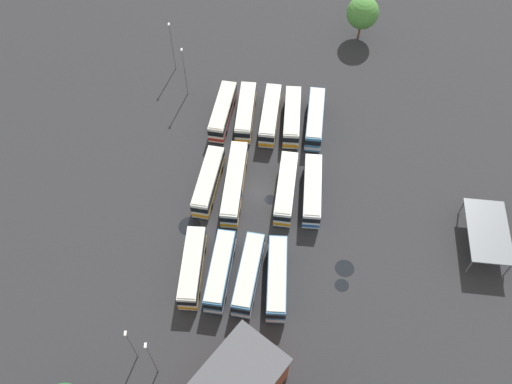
% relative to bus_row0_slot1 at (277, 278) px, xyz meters
% --- Properties ---
extents(ground_plane, '(106.73, 106.73, 0.00)m').
position_rel_bus_row0_slot1_xyz_m(ground_plane, '(15.15, 1.71, -1.87)').
color(ground_plane, '#28282B').
extents(bus_row0_slot1, '(11.37, 3.40, 3.54)m').
position_rel_bus_row0_slot1_xyz_m(bus_row0_slot1, '(0.00, 0.00, 0.00)').
color(bus_row0_slot1, teal).
rests_on(bus_row0_slot1, ground_plane).
extents(bus_row0_slot2, '(11.35, 4.80, 3.54)m').
position_rel_bus_row0_slot1_xyz_m(bus_row0_slot2, '(0.70, 3.69, -0.00)').
color(bus_row0_slot2, teal).
rests_on(bus_row0_slot2, ground_plane).
extents(bus_row0_slot3, '(11.20, 4.35, 3.54)m').
position_rel_bus_row0_slot1_xyz_m(bus_row0_slot3, '(1.32, 7.43, -0.00)').
color(bus_row0_slot3, teal).
rests_on(bus_row0_slot3, ground_plane).
extents(bus_row0_slot4, '(11.08, 3.50, 3.54)m').
position_rel_bus_row0_slot1_xyz_m(bus_row0_slot4, '(1.96, 11.14, -0.00)').
color(bus_row0_slot4, silver).
rests_on(bus_row0_slot4, ground_plane).
extents(bus_row1_slot0, '(11.47, 3.80, 3.54)m').
position_rel_bus_row0_slot1_xyz_m(bus_row1_slot0, '(13.96, -5.94, 0.00)').
color(bus_row1_slot0, silver).
rests_on(bus_row1_slot0, ground_plane).
extents(bus_row1_slot1, '(11.74, 4.36, 3.54)m').
position_rel_bus_row0_slot1_xyz_m(bus_row1_slot1, '(14.46, -2.13, 0.00)').
color(bus_row1_slot1, silver).
rests_on(bus_row1_slot1, ground_plane).
extents(bus_row1_slot3, '(13.88, 4.28, 3.54)m').
position_rel_bus_row0_slot1_xyz_m(bus_row1_slot3, '(15.56, 5.41, 0.00)').
color(bus_row1_slot3, silver).
rests_on(bus_row1_slot3, ground_plane).
extents(bus_row1_slot4, '(11.50, 4.83, 3.54)m').
position_rel_bus_row0_slot1_xyz_m(bus_row1_slot4, '(16.09, 9.26, 0.00)').
color(bus_row1_slot4, silver).
rests_on(bus_row1_slot4, ground_plane).
extents(bus_row2_slot0, '(11.56, 4.25, 3.54)m').
position_rel_bus_row0_slot1_xyz_m(bus_row2_slot0, '(28.11, -7.70, 0.00)').
color(bus_row2_slot0, teal).
rests_on(bus_row2_slot0, ground_plane).
extents(bus_row2_slot1, '(11.16, 3.68, 3.54)m').
position_rel_bus_row0_slot1_xyz_m(bus_row2_slot1, '(28.68, -4.04, -0.00)').
color(bus_row2_slot1, silver).
rests_on(bus_row2_slot1, ground_plane).
extents(bus_row2_slot2, '(11.63, 4.28, 3.54)m').
position_rel_bus_row0_slot1_xyz_m(bus_row2_slot2, '(29.15, -0.52, 0.00)').
color(bus_row2_slot2, silver).
rests_on(bus_row2_slot2, ground_plane).
extents(bus_row2_slot3, '(11.23, 3.81, 3.54)m').
position_rel_bus_row0_slot1_xyz_m(bus_row2_slot3, '(29.93, 3.44, -0.00)').
color(bus_row2_slot3, silver).
rests_on(bus_row2_slot3, ground_plane).
extents(bus_row2_slot4, '(11.29, 4.74, 3.54)m').
position_rel_bus_row0_slot1_xyz_m(bus_row2_slot4, '(30.25, 7.16, -0.00)').
color(bus_row2_slot4, silver).
rests_on(bus_row2_slot4, ground_plane).
extents(maintenance_shelter, '(10.88, 7.02, 3.47)m').
position_rel_bus_row0_slot1_xyz_m(maintenance_shelter, '(5.38, -29.02, 1.43)').
color(maintenance_shelter, slate).
rests_on(maintenance_shelter, ground_plane).
extents(lamp_post_mid_lot, '(0.56, 0.28, 9.71)m').
position_rel_bus_row0_slot1_xyz_m(lamp_post_mid_lot, '(36.36, 13.31, 3.41)').
color(lamp_post_mid_lot, slate).
rests_on(lamp_post_mid_lot, ground_plane).
extents(lamp_post_near_entrance, '(0.56, 0.28, 9.28)m').
position_rel_bus_row0_slot1_xyz_m(lamp_post_near_entrance, '(-11.12, 15.04, 3.19)').
color(lamp_post_near_entrance, slate).
rests_on(lamp_post_near_entrance, ground_plane).
extents(lamp_post_by_building, '(0.56, 0.28, 9.67)m').
position_rel_bus_row0_slot1_xyz_m(lamp_post_by_building, '(42.81, 15.72, 3.39)').
color(lamp_post_by_building, slate).
rests_on(lamp_post_by_building, ground_plane).
extents(lamp_post_far_corner, '(0.56, 0.28, 7.92)m').
position_rel_bus_row0_slot1_xyz_m(lamp_post_far_corner, '(-9.17, 17.67, 2.51)').
color(lamp_post_far_corner, slate).
rests_on(lamp_post_far_corner, ground_plane).
extents(tree_northwest, '(5.84, 5.84, 8.29)m').
position_rel_bus_row0_slot1_xyz_m(tree_northwest, '(50.47, -18.18, 3.49)').
color(tree_northwest, brown).
rests_on(tree_northwest, ground_plane).
extents(puddle_near_shelter, '(3.24, 3.24, 0.01)m').
position_rel_bus_row0_slot1_xyz_m(puddle_near_shelter, '(9.52, 11.98, -1.86)').
color(puddle_near_shelter, black).
rests_on(puddle_near_shelter, ground_plane).
extents(puddle_back_corner, '(2.66, 2.66, 0.01)m').
position_rel_bus_row0_slot1_xyz_m(puddle_back_corner, '(2.08, -9.45, -1.86)').
color(puddle_back_corner, black).
rests_on(puddle_back_corner, ground_plane).
extents(puddle_between_rows, '(1.94, 1.94, 0.01)m').
position_rel_bus_row0_slot1_xyz_m(puddle_between_rows, '(-0.44, -8.75, -1.86)').
color(puddle_between_rows, black).
rests_on(puddle_between_rows, ground_plane).
extents(puddle_centre_drain, '(1.77, 1.77, 0.01)m').
position_rel_bus_row0_slot1_xyz_m(puddle_centre_drain, '(13.78, 0.16, -1.86)').
color(puddle_centre_drain, black).
rests_on(puddle_centre_drain, ground_plane).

